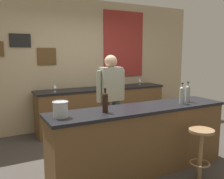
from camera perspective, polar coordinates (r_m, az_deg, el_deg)
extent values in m
plane|color=#423D38|center=(3.98, 3.18, -16.00)|extent=(10.00, 10.00, 0.00)
cube|color=tan|center=(5.46, -7.80, 5.84)|extent=(6.00, 0.06, 2.80)
cube|color=black|center=(5.13, -20.64, 10.66)|extent=(0.39, 0.02, 0.26)
cube|color=brown|center=(5.22, -14.96, 7.48)|extent=(0.38, 0.02, 0.34)
cube|color=maroon|center=(5.91, 2.77, 10.48)|extent=(1.06, 0.02, 1.53)
cube|color=brown|center=(3.50, 6.69, -11.79)|extent=(2.55, 0.57, 0.88)
cube|color=black|center=(3.37, 6.83, -4.44)|extent=(2.61, 0.60, 0.04)
cube|color=brown|center=(5.41, -2.19, -4.51)|extent=(2.85, 0.53, 0.86)
cube|color=black|center=(5.32, -2.22, 0.21)|extent=(2.91, 0.56, 0.04)
cylinder|color=#384766|center=(4.26, 0.94, -8.12)|extent=(0.13, 0.13, 0.86)
cylinder|color=#384766|center=(4.18, -1.49, -8.48)|extent=(0.13, 0.13, 0.86)
cube|color=#9EA38E|center=(4.07, -0.27, 1.31)|extent=(0.36, 0.20, 0.56)
sphere|color=tan|center=(4.04, -0.27, 6.58)|extent=(0.21, 0.21, 0.21)
cylinder|color=#9EA38E|center=(4.18, 2.41, 1.08)|extent=(0.08, 0.08, 0.52)
cylinder|color=#9EA38E|center=(3.98, -3.08, 0.69)|extent=(0.08, 0.08, 0.52)
cylinder|color=olive|center=(3.50, 19.88, -14.34)|extent=(0.06, 0.06, 0.65)
torus|color=olive|center=(3.54, 19.80, -15.87)|extent=(0.26, 0.26, 0.02)
cylinder|color=olive|center=(3.39, 20.18, -9.03)|extent=(0.32, 0.32, 0.03)
cylinder|color=black|center=(3.04, -1.59, -3.52)|extent=(0.07, 0.07, 0.20)
sphere|color=black|center=(3.02, -1.60, -1.43)|extent=(0.07, 0.07, 0.07)
cylinder|color=black|center=(3.01, -1.61, -0.82)|extent=(0.03, 0.03, 0.09)
cylinder|color=black|center=(3.00, -1.61, 0.18)|extent=(0.03, 0.03, 0.02)
cylinder|color=#999E99|center=(3.70, 16.00, -1.64)|extent=(0.07, 0.07, 0.20)
sphere|color=#999E99|center=(3.69, 16.07, 0.08)|extent=(0.07, 0.07, 0.07)
cylinder|color=#999E99|center=(3.68, 16.09, 0.58)|extent=(0.03, 0.03, 0.09)
cylinder|color=black|center=(3.67, 16.12, 1.40)|extent=(0.03, 0.03, 0.02)
cylinder|color=#999E99|center=(3.86, 17.23, -1.29)|extent=(0.07, 0.07, 0.20)
sphere|color=#999E99|center=(3.84, 17.31, 0.36)|extent=(0.07, 0.07, 0.07)
cylinder|color=#999E99|center=(3.84, 17.33, 0.84)|extent=(0.03, 0.03, 0.09)
cylinder|color=black|center=(3.83, 17.37, 1.63)|extent=(0.03, 0.03, 0.02)
cylinder|color=#B7BABF|center=(2.87, -11.93, -4.63)|extent=(0.17, 0.17, 0.18)
torus|color=#B7BABF|center=(2.85, -11.99, -2.87)|extent=(0.19, 0.19, 0.02)
cylinder|color=silver|center=(4.87, -13.18, -0.54)|extent=(0.06, 0.06, 0.00)
cylinder|color=silver|center=(4.86, -13.20, -0.07)|extent=(0.01, 0.01, 0.07)
cone|color=silver|center=(4.85, -13.23, 0.81)|extent=(0.07, 0.07, 0.08)
cylinder|color=silver|center=(5.47, 1.66, 0.69)|extent=(0.06, 0.06, 0.00)
cylinder|color=silver|center=(5.47, 1.67, 1.10)|extent=(0.01, 0.01, 0.07)
cone|color=silver|center=(5.46, 1.67, 1.88)|extent=(0.07, 0.07, 0.08)
cylinder|color=silver|center=(5.82, 6.48, 1.11)|extent=(0.06, 0.06, 0.00)
cylinder|color=silver|center=(5.81, 6.48, 1.50)|extent=(0.01, 0.01, 0.07)
cone|color=silver|center=(5.81, 6.49, 2.24)|extent=(0.07, 0.07, 0.08)
cylinder|color=silver|center=(5.39, -0.06, 1.05)|extent=(0.08, 0.08, 0.09)
torus|color=silver|center=(5.41, 0.47, 1.13)|extent=(0.06, 0.01, 0.06)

